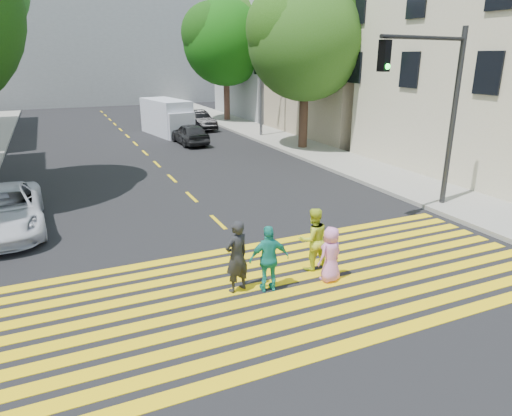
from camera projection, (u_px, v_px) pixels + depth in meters
ground at (315, 314)px, 9.48m from camera, size 120.00×120.00×0.00m
sidewalk_right at (307, 149)px, 25.72m from camera, size 3.00×60.00×0.15m
crosswalk at (286, 286)px, 10.58m from camera, size 13.40×5.30×0.01m
lane_line at (131, 140)px, 28.95m from camera, size 0.12×34.40×0.01m
building_right_tan at (365, 57)px, 30.12m from camera, size 10.00×10.00×10.00m
building_right_grey at (287, 56)px, 39.65m from camera, size 10.00×10.00×10.00m
backdrop_block at (86, 46)px, 49.12m from camera, size 30.00×8.00×12.00m
tree_right_near at (307, 35)px, 24.06m from camera, size 7.82×7.47×9.06m
tree_right_far at (227, 38)px, 35.03m from camera, size 7.76×7.27×9.44m
pedestrian_man at (237, 256)px, 10.14m from camera, size 0.72×0.59×1.70m
pedestrian_woman at (313, 239)px, 11.22m from camera, size 0.80×0.64×1.60m
pedestrian_child at (331, 254)px, 10.68m from camera, size 0.74×0.57×1.35m
pedestrian_extra at (269, 259)px, 10.19m from camera, size 0.96×0.53×1.56m
white_sedan at (3, 211)px, 13.69m from camera, size 2.38×4.89×1.34m
dark_car_near at (190, 134)px, 27.30m from camera, size 1.61×3.75×1.26m
silver_car at (161, 114)px, 36.70m from camera, size 1.90×4.37×1.25m
dark_car_parked at (197, 120)px, 32.69m from camera, size 1.94×4.26×1.35m
white_van at (168, 118)px, 30.41m from camera, size 2.61×5.13×2.31m
traffic_signal at (437, 96)px, 14.36m from camera, size 4.02×1.11×5.98m
street_lamp at (258, 46)px, 28.03m from camera, size 2.20×0.71×9.79m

